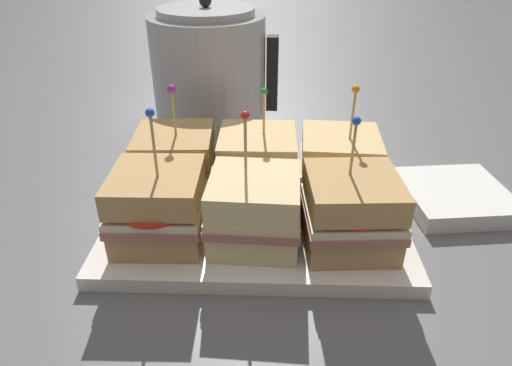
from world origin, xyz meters
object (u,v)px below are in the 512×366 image
(sandwich_front_right, at_px, (351,212))
(sandwich_back_left, at_px, (176,163))
(sandwich_front_left, at_px, (158,206))
(serving_platter, at_px, (256,219))
(kettle_steel, at_px, (210,77))
(sandwich_back_center, at_px, (259,164))
(napkin_stack, at_px, (455,196))
(sandwich_front_center, at_px, (255,209))
(sandwich_back_right, at_px, (339,165))

(sandwich_front_right, bearing_deg, sandwich_back_left, 153.05)
(sandwich_front_left, height_order, sandwich_back_left, sandwich_front_left)
(serving_platter, distance_m, kettle_steel, 0.31)
(sandwich_front_left, xyz_separation_m, sandwich_back_center, (0.11, 0.11, -0.00))
(napkin_stack, bearing_deg, sandwich_back_left, -179.10)
(sandwich_front_right, bearing_deg, serving_platter, 152.54)
(serving_platter, height_order, sandwich_front_right, sandwich_front_right)
(sandwich_front_left, distance_m, sandwich_back_center, 0.16)
(sandwich_front_right, distance_m, sandwich_back_center, 0.16)
(sandwich_front_left, bearing_deg, serving_platter, 25.81)
(sandwich_front_right, relative_size, napkin_stack, 1.01)
(sandwich_front_right, relative_size, sandwich_back_left, 1.00)
(sandwich_front_center, xyz_separation_m, sandwich_back_left, (-0.11, 0.11, 0.00))
(serving_platter, height_order, napkin_stack, napkin_stack)
(sandwich_front_left, xyz_separation_m, sandwich_back_left, (-0.00, 0.11, -0.00))
(sandwich_back_left, relative_size, napkin_stack, 1.01)
(napkin_stack, bearing_deg, sandwich_back_right, -177.56)
(sandwich_front_left, height_order, sandwich_back_center, sandwich_front_left)
(kettle_steel, xyz_separation_m, napkin_stack, (0.37, -0.22, -0.10))
(napkin_stack, bearing_deg, sandwich_front_right, -144.67)
(serving_platter, height_order, sandwich_back_left, sandwich_back_left)
(sandwich_back_right, bearing_deg, sandwich_back_center, 179.59)
(sandwich_back_left, height_order, sandwich_back_center, sandwich_back_left)
(kettle_steel, bearing_deg, sandwich_front_right, -59.61)
(sandwich_front_left, xyz_separation_m, sandwich_front_right, (0.22, -0.00, -0.00))
(sandwich_front_left, height_order, napkin_stack, sandwich_front_left)
(sandwich_front_center, relative_size, napkin_stack, 1.08)
(sandwich_front_left, relative_size, napkin_stack, 1.08)
(serving_platter, bearing_deg, sandwich_front_center, -89.21)
(sandwich_back_left, distance_m, kettle_steel, 0.23)
(sandwich_front_center, bearing_deg, sandwich_front_left, -179.91)
(sandwich_front_right, distance_m, sandwich_back_left, 0.25)
(sandwich_front_center, relative_size, sandwich_front_right, 1.06)
(sandwich_front_left, xyz_separation_m, napkin_stack, (0.39, 0.11, -0.05))
(sandwich_front_left, height_order, kettle_steel, kettle_steel)
(sandwich_back_right, bearing_deg, sandwich_front_right, -90.04)
(sandwich_front_right, bearing_deg, napkin_stack, 35.33)
(serving_platter, height_order, sandwich_front_center, sandwich_front_center)
(sandwich_front_right, height_order, sandwich_back_right, sandwich_back_right)
(sandwich_front_center, xyz_separation_m, sandwich_back_center, (0.00, 0.11, 0.00))
(sandwich_back_left, bearing_deg, sandwich_back_center, -0.14)
(sandwich_front_center, relative_size, kettle_steel, 0.67)
(serving_platter, bearing_deg, sandwich_back_center, 87.62)
(sandwich_front_left, bearing_deg, sandwich_back_right, 26.06)
(serving_platter, bearing_deg, sandwich_front_right, -27.46)
(serving_platter, bearing_deg, sandwich_back_right, 26.31)
(serving_platter, distance_m, sandwich_front_left, 0.13)
(sandwich_back_right, distance_m, kettle_steel, 0.31)
(sandwich_front_right, distance_m, napkin_stack, 0.21)
(sandwich_front_left, bearing_deg, kettle_steel, 86.46)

